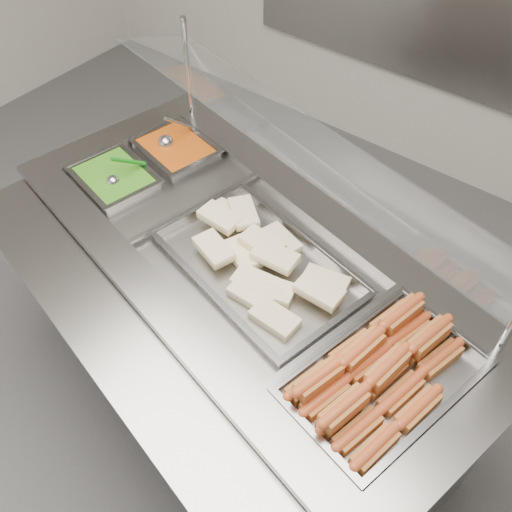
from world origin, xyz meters
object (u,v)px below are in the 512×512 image
Objects in this scene: steam_counter at (248,328)px; serving_spoon at (116,178)px; pan_hotdogs at (382,384)px; sneeze_guard at (300,140)px; ladle at (167,142)px; pan_wraps at (258,267)px.

steam_counter is 11.39× the size of serving_spoon.
steam_counter is 3.30× the size of pan_hotdogs.
steam_counter is 0.76m from pan_hotdogs.
serving_spoon is at bearing -178.82° from steam_counter.
sneeze_guard is 8.99× the size of ladle.
ladle is (-0.71, 0.30, 0.03)m from pan_wraps.
sneeze_guard is at bearing 148.20° from pan_hotdogs.
serving_spoon is (-1.27, 0.13, 0.05)m from pan_hotdogs.
pan_wraps is at bearing -0.00° from serving_spoon.
serving_spoon is (-0.65, -0.01, 0.47)m from steam_counter.
pan_wraps is 0.71m from serving_spoon.
steam_counter is at bearing 1.18° from serving_spoon.
steam_counter is 0.44m from pan_wraps.
pan_hotdogs is at bearing -12.52° from pan_wraps.
ladle is at bearing 157.54° from pan_wraps.
pan_wraps is 0.77m from ladle.
pan_wraps reaches higher than steam_counter.
pan_hotdogs reaches higher than steam_counter.
pan_wraps is at bearing 167.48° from pan_hotdogs.
pan_hotdogs is (0.58, -0.36, -0.41)m from sneeze_guard.
serving_spoon is at bearing 174.37° from pan_hotdogs.
serving_spoon is at bearing -161.59° from sneeze_guard.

